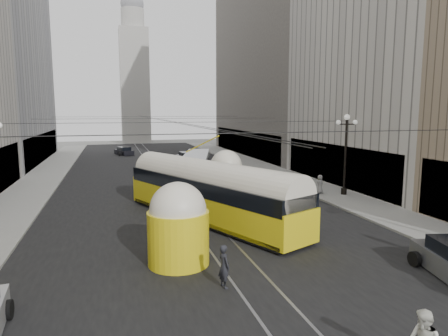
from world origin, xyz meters
TOP-DOWN VIEW (x-y plane):
  - road at (0.00, 32.50)m, footprint 20.00×85.00m
  - sidewalk_left at (-12.00, 36.00)m, footprint 4.00×72.00m
  - sidewalk_right at (12.00, 36.00)m, footprint 4.00×72.00m
  - rail_left at (-0.75, 32.50)m, footprint 0.12×85.00m
  - rail_right at (0.75, 32.50)m, footprint 0.12×85.00m
  - building_right_far at (20.00, 48.00)m, footprint 12.60×32.60m
  - distant_tower at (0.00, 80.00)m, footprint 6.00×6.00m
  - lamppost_right_mid at (12.60, 18.00)m, footprint 1.86×0.44m
  - catenary at (0.12, 31.49)m, footprint 25.00×72.00m
  - streetcar at (0.50, 13.94)m, footprint 8.70×15.90m
  - city_bus at (2.54, 27.63)m, footprint 4.91×10.95m
  - sedan_white_far at (4.29, 42.32)m, footprint 2.15×4.50m
  - sedan_dark_far at (-3.44, 53.71)m, footprint 2.94×4.31m
  - pedestrian_crossing_a at (-1.18, 4.53)m, footprint 0.54×0.70m
  - pedestrian_sidewalk_right at (10.92, 18.84)m, footprint 0.86×0.71m

SIDE VIEW (x-z plane):
  - road at x=0.00m, z-range -0.01..0.01m
  - rail_left at x=-0.75m, z-range -0.02..0.02m
  - rail_right at x=0.75m, z-range -0.02..0.02m
  - sidewalk_left at x=-12.00m, z-range 0.00..0.15m
  - sidewalk_right at x=12.00m, z-range 0.00..0.15m
  - sedan_dark_far at x=-3.44m, z-range -0.06..1.20m
  - sedan_white_far at x=4.29m, z-range -0.06..1.31m
  - pedestrian_crossing_a at x=-1.18m, z-range 0.00..1.71m
  - pedestrian_sidewalk_right at x=10.92m, z-range 0.15..1.66m
  - city_bus at x=2.54m, z-range 0.13..2.82m
  - streetcar at x=0.50m, z-range -0.04..3.73m
  - lamppost_right_mid at x=12.60m, z-range 0.56..6.93m
  - catenary at x=0.12m, z-range 5.77..6.00m
  - distant_tower at x=0.00m, z-range -0.71..30.65m
  - building_right_far at x=20.00m, z-range 0.01..32.61m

